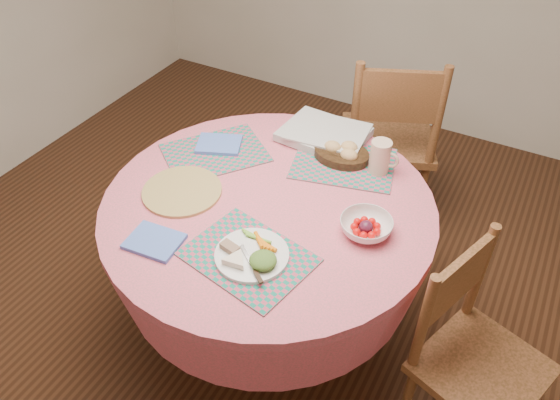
{
  "coord_description": "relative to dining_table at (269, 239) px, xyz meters",
  "views": [
    {
      "loc": [
        0.77,
        -1.32,
        2.06
      ],
      "look_at": [
        0.05,
        0.0,
        0.78
      ],
      "focal_mm": 35.0,
      "sensor_mm": 36.0,
      "label": 1
    }
  ],
  "objects": [
    {
      "name": "ground",
      "position": [
        0.0,
        0.0,
        -0.56
      ],
      "size": [
        4.0,
        4.0,
        0.0
      ],
      "primitive_type": "plane",
      "color": "#331C0F",
      "rests_on": "ground"
    },
    {
      "name": "placemat_left",
      "position": [
        -0.34,
        0.16,
        0.2
      ],
      "size": [
        0.48,
        0.5,
        0.01
      ],
      "primitive_type": "cube",
      "rotation": [
        0.0,
        0.0,
        0.92
      ],
      "color": "#167C66",
      "rests_on": "dining_table"
    },
    {
      "name": "napkin_far",
      "position": [
        -0.35,
        0.21,
        0.21
      ],
      "size": [
        0.22,
        0.2,
        0.01
      ],
      "primitive_type": "cube",
      "rotation": [
        0.0,
        0.0,
        0.4
      ],
      "color": "#4F71CD",
      "rests_on": "placemat_left"
    },
    {
      "name": "chair_right",
      "position": [
        0.83,
        -0.05,
        -0.11
      ],
      "size": [
        0.49,
        0.5,
        0.86
      ],
      "rotation": [
        0.0,
        0.0,
        1.24
      ],
      "color": "brown",
      "rests_on": "ground"
    },
    {
      "name": "chair_back",
      "position": [
        0.15,
        0.95,
        -0.04
      ],
      "size": [
        0.6,
        0.58,
        0.99
      ],
      "rotation": [
        0.0,
        0.0,
        3.55
      ],
      "color": "brown",
      "rests_on": "ground"
    },
    {
      "name": "newspaper_stack",
      "position": [
        0.01,
        0.47,
        0.22
      ],
      "size": [
        0.37,
        0.29,
        0.04
      ],
      "rotation": [
        0.0,
        0.0,
        -0.07
      ],
      "color": "silver",
      "rests_on": "dining_table"
    },
    {
      "name": "latte_mug",
      "position": [
        0.29,
        0.37,
        0.27
      ],
      "size": [
        0.12,
        0.08,
        0.13
      ],
      "color": "beige",
      "rests_on": "placemat_back"
    },
    {
      "name": "placemat_front",
      "position": [
        0.08,
        -0.28,
        0.2
      ],
      "size": [
        0.45,
        0.37,
        0.01
      ],
      "primitive_type": "cube",
      "rotation": [
        0.0,
        0.0,
        -0.2
      ],
      "color": "#167C66",
      "rests_on": "dining_table"
    },
    {
      "name": "napkin_near",
      "position": [
        -0.23,
        -0.37,
        0.2
      ],
      "size": [
        0.19,
        0.16,
        0.01
      ],
      "primitive_type": "cube",
      "rotation": [
        0.0,
        0.0,
        0.09
      ],
      "color": "#4F71CD",
      "rests_on": "dining_table"
    },
    {
      "name": "placemat_back",
      "position": [
        0.15,
        0.35,
        0.2
      ],
      "size": [
        0.46,
        0.39,
        0.01
      ],
      "primitive_type": "cube",
      "rotation": [
        0.0,
        0.0,
        0.25
      ],
      "color": "#167C66",
      "rests_on": "dining_table"
    },
    {
      "name": "dinner_plate",
      "position": [
        0.1,
        -0.28,
        0.22
      ],
      "size": [
        0.25,
        0.25,
        0.05
      ],
      "rotation": [
        0.0,
        0.0,
        -0.22
      ],
      "color": "white",
      "rests_on": "placemat_front"
    },
    {
      "name": "dining_table",
      "position": [
        0.0,
        0.0,
        0.0
      ],
      "size": [
        1.24,
        1.24,
        0.75
      ],
      "color": "#C45B68",
      "rests_on": "ground"
    },
    {
      "name": "fruit_bowl",
      "position": [
        0.38,
        0.02,
        0.22
      ],
      "size": [
        0.19,
        0.19,
        0.06
      ],
      "rotation": [
        0.0,
        0.0,
        -0.05
      ],
      "color": "white",
      "rests_on": "dining_table"
    },
    {
      "name": "bread_bowl",
      "position": [
        0.13,
        0.38,
        0.23
      ],
      "size": [
        0.23,
        0.23,
        0.08
      ],
      "color": "black",
      "rests_on": "placemat_back"
    },
    {
      "name": "wicker_trivet",
      "position": [
        -0.31,
        -0.11,
        0.2
      ],
      "size": [
        0.3,
        0.3,
        0.01
      ],
      "primitive_type": "cylinder",
      "color": "#A78748",
      "rests_on": "dining_table"
    }
  ]
}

